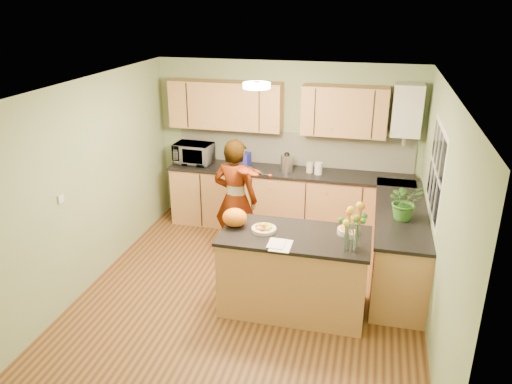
# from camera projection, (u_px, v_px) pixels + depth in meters

# --- Properties ---
(floor) EXTENTS (4.50, 4.50, 0.00)m
(floor) POSITION_uv_depth(u_px,v_px,m) (251.00, 294.00, 6.03)
(floor) COLOR #522C17
(floor) RESTS_ON ground
(ceiling) EXTENTS (4.00, 4.50, 0.02)m
(ceiling) POSITION_uv_depth(u_px,v_px,m) (250.00, 86.00, 5.11)
(ceiling) COLOR silver
(ceiling) RESTS_ON wall_back
(wall_back) EXTENTS (4.00, 0.02, 2.50)m
(wall_back) POSITION_uv_depth(u_px,v_px,m) (286.00, 145.00, 7.61)
(wall_back) COLOR gray
(wall_back) RESTS_ON floor
(wall_front) EXTENTS (4.00, 0.02, 2.50)m
(wall_front) POSITION_uv_depth(u_px,v_px,m) (172.00, 316.00, 3.54)
(wall_front) COLOR gray
(wall_front) RESTS_ON floor
(wall_left) EXTENTS (0.02, 4.50, 2.50)m
(wall_left) POSITION_uv_depth(u_px,v_px,m) (90.00, 184.00, 6.01)
(wall_left) COLOR gray
(wall_left) RESTS_ON floor
(wall_right) EXTENTS (0.02, 4.50, 2.50)m
(wall_right) POSITION_uv_depth(u_px,v_px,m) (438.00, 216.00, 5.13)
(wall_right) COLOR gray
(wall_right) RESTS_ON floor
(back_counter) EXTENTS (3.64, 0.62, 0.94)m
(back_counter) POSITION_uv_depth(u_px,v_px,m) (288.00, 200.00, 7.60)
(back_counter) COLOR #A87343
(back_counter) RESTS_ON floor
(right_counter) EXTENTS (0.62, 2.24, 0.94)m
(right_counter) POSITION_uv_depth(u_px,v_px,m) (398.00, 243.00, 6.25)
(right_counter) COLOR #A87343
(right_counter) RESTS_ON floor
(splashback) EXTENTS (3.60, 0.02, 0.52)m
(splashback) POSITION_uv_depth(u_px,v_px,m) (293.00, 149.00, 7.59)
(splashback) COLOR white
(splashback) RESTS_ON back_counter
(upper_cabinets) EXTENTS (3.20, 0.34, 0.70)m
(upper_cabinets) POSITION_uv_depth(u_px,v_px,m) (273.00, 107.00, 7.27)
(upper_cabinets) COLOR #A87343
(upper_cabinets) RESTS_ON wall_back
(boiler) EXTENTS (0.40, 0.30, 0.86)m
(boiler) POSITION_uv_depth(u_px,v_px,m) (407.00, 111.00, 6.85)
(boiler) COLOR white
(boiler) RESTS_ON wall_back
(window_right) EXTENTS (0.01, 1.30, 1.05)m
(window_right) POSITION_uv_depth(u_px,v_px,m) (436.00, 170.00, 5.57)
(window_right) COLOR white
(window_right) RESTS_ON wall_right
(light_switch) EXTENTS (0.02, 0.09, 0.09)m
(light_switch) POSITION_uv_depth(u_px,v_px,m) (61.00, 199.00, 5.45)
(light_switch) COLOR white
(light_switch) RESTS_ON wall_left
(ceiling_lamp) EXTENTS (0.30, 0.30, 0.07)m
(ceiling_lamp) POSITION_uv_depth(u_px,v_px,m) (257.00, 85.00, 5.40)
(ceiling_lamp) COLOR #FFEABF
(ceiling_lamp) RESTS_ON ceiling
(peninsula_island) EXTENTS (1.64, 0.84, 0.94)m
(peninsula_island) POSITION_uv_depth(u_px,v_px,m) (294.00, 272.00, 5.62)
(peninsula_island) COLOR #A87343
(peninsula_island) RESTS_ON floor
(fruit_dish) EXTENTS (0.28, 0.28, 0.10)m
(fruit_dish) POSITION_uv_depth(u_px,v_px,m) (264.00, 228.00, 5.51)
(fruit_dish) COLOR beige
(fruit_dish) RESTS_ON peninsula_island
(orange_bowl) EXTENTS (0.22, 0.22, 0.13)m
(orange_bowl) POSITION_uv_depth(u_px,v_px,m) (347.00, 229.00, 5.44)
(orange_bowl) COLOR beige
(orange_bowl) RESTS_ON peninsula_island
(flower_vase) EXTENTS (0.29, 0.29, 0.54)m
(flower_vase) POSITION_uv_depth(u_px,v_px,m) (352.00, 217.00, 5.02)
(flower_vase) COLOR silver
(flower_vase) RESTS_ON peninsula_island
(orange_bag) EXTENTS (0.34, 0.32, 0.21)m
(orange_bag) POSITION_uv_depth(u_px,v_px,m) (235.00, 217.00, 5.60)
(orange_bag) COLOR orange
(orange_bag) RESTS_ON peninsula_island
(papers) EXTENTS (0.22, 0.29, 0.01)m
(papers) POSITION_uv_depth(u_px,v_px,m) (281.00, 245.00, 5.19)
(papers) COLOR white
(papers) RESTS_ON peninsula_island
(violinist) EXTENTS (0.66, 0.47, 1.67)m
(violinist) POSITION_uv_depth(u_px,v_px,m) (236.00, 200.00, 6.64)
(violinist) COLOR tan
(violinist) RESTS_ON floor
(violin) EXTENTS (0.66, 0.57, 0.17)m
(violin) POSITION_uv_depth(u_px,v_px,m) (246.00, 170.00, 6.21)
(violin) COLOR #4A0A04
(violin) RESTS_ON violinist
(microwave) EXTENTS (0.59, 0.42, 0.32)m
(microwave) POSITION_uv_depth(u_px,v_px,m) (194.00, 153.00, 7.71)
(microwave) COLOR white
(microwave) RESTS_ON back_counter
(blue_box) EXTENTS (0.30, 0.23, 0.23)m
(blue_box) POSITION_uv_depth(u_px,v_px,m) (240.00, 160.00, 7.52)
(blue_box) COLOR #202395
(blue_box) RESTS_ON back_counter
(kettle) EXTENTS (0.18, 0.18, 0.34)m
(kettle) POSITION_uv_depth(u_px,v_px,m) (287.00, 162.00, 7.37)
(kettle) COLOR silver
(kettle) RESTS_ON back_counter
(jar_cream) EXTENTS (0.10, 0.10, 0.15)m
(jar_cream) POSITION_uv_depth(u_px,v_px,m) (310.00, 167.00, 7.33)
(jar_cream) COLOR beige
(jar_cream) RESTS_ON back_counter
(jar_white) EXTENTS (0.14, 0.14, 0.18)m
(jar_white) POSITION_uv_depth(u_px,v_px,m) (318.00, 168.00, 7.25)
(jar_white) COLOR white
(jar_white) RESTS_ON back_counter
(potted_plant) EXTENTS (0.48, 0.44, 0.45)m
(potted_plant) POSITION_uv_depth(u_px,v_px,m) (405.00, 201.00, 5.74)
(potted_plant) COLOR #367226
(potted_plant) RESTS_ON right_counter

